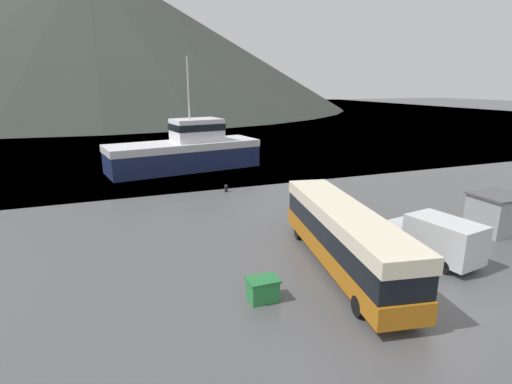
{
  "coord_description": "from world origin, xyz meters",
  "views": [
    {
      "loc": [
        -13.66,
        -11.21,
        9.35
      ],
      "look_at": [
        -4.01,
        13.88,
        2.0
      ],
      "focal_mm": 28.0,
      "sensor_mm": 36.0,
      "label": 1
    }
  ],
  "objects_px": {
    "storage_bin": "(263,289)",
    "fishing_boat": "(186,150)",
    "dock_kiosk": "(497,213)",
    "tour_bus": "(343,235)",
    "delivery_van": "(435,238)"
  },
  "relations": [
    {
      "from": "storage_bin",
      "to": "dock_kiosk",
      "type": "distance_m",
      "value": 17.45
    },
    {
      "from": "fishing_boat",
      "to": "delivery_van",
      "type": "bearing_deg",
      "value": -174.24
    },
    {
      "from": "storage_bin",
      "to": "fishing_boat",
      "type": "bearing_deg",
      "value": 85.05
    },
    {
      "from": "fishing_boat",
      "to": "dock_kiosk",
      "type": "relative_size",
      "value": 5.58
    },
    {
      "from": "fishing_boat",
      "to": "dock_kiosk",
      "type": "xyz_separation_m",
      "value": [
        14.73,
        -26.7,
        -0.92
      ]
    },
    {
      "from": "tour_bus",
      "to": "storage_bin",
      "type": "distance_m",
      "value": 5.44
    },
    {
      "from": "storage_bin",
      "to": "dock_kiosk",
      "type": "height_order",
      "value": "dock_kiosk"
    },
    {
      "from": "storage_bin",
      "to": "tour_bus",
      "type": "bearing_deg",
      "value": 16.71
    },
    {
      "from": "tour_bus",
      "to": "delivery_van",
      "type": "relative_size",
      "value": 2.28
    },
    {
      "from": "tour_bus",
      "to": "delivery_van",
      "type": "height_order",
      "value": "tour_bus"
    },
    {
      "from": "tour_bus",
      "to": "delivery_van",
      "type": "distance_m",
      "value": 5.37
    },
    {
      "from": "delivery_van",
      "to": "fishing_boat",
      "type": "xyz_separation_m",
      "value": [
        -7.79,
        28.57,
        0.91
      ]
    },
    {
      "from": "fishing_boat",
      "to": "storage_bin",
      "type": "xyz_separation_m",
      "value": [
        -2.53,
        -29.17,
        -1.66
      ]
    },
    {
      "from": "fishing_boat",
      "to": "tour_bus",
      "type": "bearing_deg",
      "value": 175.74
    },
    {
      "from": "tour_bus",
      "to": "storage_bin",
      "type": "bearing_deg",
      "value": -152.94
    }
  ]
}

